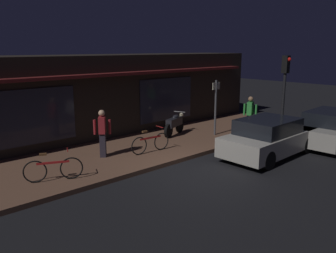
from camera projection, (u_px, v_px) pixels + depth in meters
The scene contains 12 objects.
ground_plane at pixel (196, 172), 11.16m from camera, with size 60.00×60.00×0.00m, color black.
sidewalk_slab at pixel (139, 150), 13.31m from camera, with size 18.00×4.00×0.15m, color brown.
storefront_building at pixel (92, 96), 15.38m from camera, with size 18.00×3.30×3.60m.
motorcycle at pixel (175, 124), 15.22m from camera, with size 1.63×0.80×0.97m.
bicycle_parked at pixel (53, 169), 9.94m from camera, with size 1.53×0.73×0.91m.
bicycle_extra at pixel (150, 143), 12.68m from camera, with size 1.66×0.42×0.91m.
person_photographer at pixel (102, 132), 12.06m from camera, with size 0.53×0.45×1.67m.
person_bystander at pixel (250, 114), 15.35m from camera, with size 0.43×0.60×1.67m.
sign_post at pixel (216, 104), 15.05m from camera, with size 0.44×0.09×2.40m.
traffic_light_pole at pixel (285, 84), 14.13m from camera, with size 0.24×0.33×3.60m.
parked_car_near at pixel (269, 138), 12.63m from camera, with size 4.13×1.85×1.42m.
parked_car_far at pixel (332, 128), 14.16m from camera, with size 4.21×2.03×1.42m.
Camera 1 is at (-7.72, -7.25, 3.90)m, focal length 37.10 mm.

